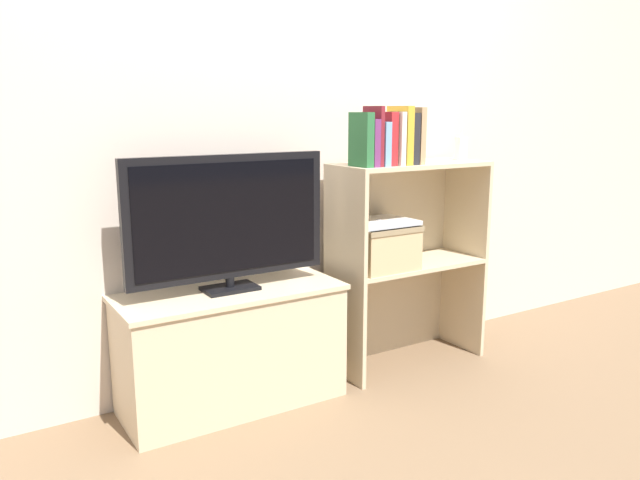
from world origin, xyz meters
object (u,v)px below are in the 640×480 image
book_plum (368,143)px  book_forest (361,140)px  tv (228,219)px  book_tan (414,136)px  baby_monitor (461,148)px  storage_basket_left (378,244)px  tv_stand (232,348)px  laptop (378,222)px  book_maroon (373,136)px  book_ivory (393,139)px  book_crimson (386,139)px  book_charcoal (407,139)px  book_mustard (400,136)px  book_skyblue (378,144)px

book_plum → book_forest: bearing=180.0°
tv → book_tan: (0.89, -0.08, 0.32)m
baby_monitor → storage_basket_left: size_ratio=0.47×
book_forest → baby_monitor: (0.65, 0.06, -0.06)m
baby_monitor → tv_stand: bearing=179.1°
tv_stand → laptop: laptop is taller
book_forest → book_tan: book_tan is taller
book_maroon → book_ivory: book_maroon is taller
book_ivory → baby_monitor: size_ratio=1.65×
tv_stand → laptop: size_ratio=2.90×
book_crimson → storage_basket_left: bearing=88.7°
tv → book_charcoal: bearing=-5.4°
book_mustard → book_tan: book_mustard is taller
book_mustard → laptop: size_ratio=0.80×
tv → book_forest: 0.67m
book_plum → book_mustard: (0.18, 0.00, 0.03)m
book_ivory → book_tan: book_tan is taller
book_skyblue → book_mustard: book_mustard is taller
book_maroon → baby_monitor: size_ratio=1.82×
tv → book_crimson: bearing=-6.3°
laptop → book_skyblue: bearing=-133.4°
book_mustard → laptop: (-0.08, 0.05, -0.39)m
tv_stand → book_mustard: size_ratio=3.61×
book_tan → laptop: size_ratio=0.79×
tv_stand → book_maroon: size_ratio=3.62×
book_crimson → book_mustard: size_ratio=0.90×
book_tan → tv_stand: bearing=174.8°
book_maroon → book_tan: bearing=0.0°
baby_monitor → laptop: (-0.51, -0.02, -0.32)m
book_plum → book_mustard: book_mustard is taller
book_skyblue → book_crimson: 0.05m
book_maroon → book_skyblue: 0.04m
tv → book_ivory: size_ratio=3.62×
book_tan → storage_basket_left: 0.52m
book_skyblue → book_forest: bearing=180.0°
tv_stand → book_charcoal: bearing=-5.5°
laptop → book_tan: bearing=-16.1°
storage_basket_left → tv: bearing=177.3°
tv_stand → book_forest: book_forest is taller
book_crimson → storage_basket_left: 0.49m
book_ivory → storage_basket_left: size_ratio=0.78×
tv → book_ivory: (0.77, -0.08, 0.31)m
book_plum → storage_basket_left: book_plum is taller
book_crimson → book_charcoal: 0.12m
tv_stand → book_plum: book_plum is taller
tv_stand → book_ivory: 1.15m
book_mustard → laptop: book_mustard is taller
book_charcoal → book_tan: book_tan is taller
book_crimson → laptop: (0.00, 0.05, -0.38)m
laptop → storage_basket_left: bearing=180.0°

